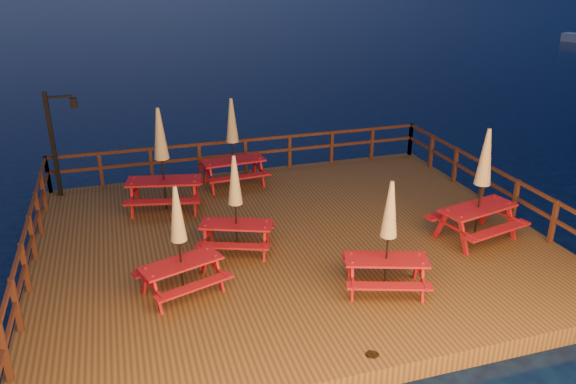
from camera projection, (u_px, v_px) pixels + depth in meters
name	position (u px, v px, depth m)	size (l,w,h in m)	color
ground	(291.00, 252.00, 13.87)	(500.00, 500.00, 0.00)	black
deck	(291.00, 245.00, 13.79)	(12.00, 10.00, 0.40)	#4B3018
deck_piles	(291.00, 263.00, 13.98)	(11.44, 9.44, 1.40)	#381B12
railing	(272.00, 183.00, 14.99)	(11.80, 9.75, 1.10)	#381B12
lamp_post	(57.00, 135.00, 15.57)	(0.85, 0.18, 3.00)	black
picnic_table_0	(162.00, 158.00, 14.75)	(2.26, 1.99, 2.81)	maroon
picnic_table_1	(388.00, 235.00, 11.09)	(2.02, 1.84, 2.39)	maroon
picnic_table_2	(482.00, 183.00, 13.15)	(2.23, 1.98, 2.76)	maroon
picnic_table_3	(233.00, 141.00, 16.42)	(1.97, 1.66, 2.65)	maroon
picnic_table_4	(179.00, 239.00, 11.00)	(1.98, 1.80, 2.33)	maroon
picnic_table_5	(235.00, 203.00, 12.64)	(2.02, 1.85, 2.34)	maroon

